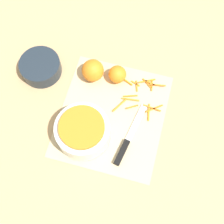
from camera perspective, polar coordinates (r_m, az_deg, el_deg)
The scene contains 8 objects.
ground_plane at distance 1.13m, azimuth -0.00°, elevation -0.68°, with size 4.00×4.00×0.00m, color tan.
cutting_board at distance 1.13m, azimuth -0.00°, elevation -0.63°, with size 0.42×0.37×0.01m.
bowl_speckled at distance 1.06m, azimuth -5.39°, elevation -3.48°, with size 0.19×0.19×0.09m.
bowl_dark at distance 1.22m, azimuth -12.91°, elevation 7.99°, with size 0.15×0.15×0.06m.
knife at distance 1.09m, azimuth 2.51°, elevation -6.00°, with size 0.25×0.06×0.02m.
orange_left at distance 1.16m, azimuth -3.53°, elevation 7.60°, with size 0.08×0.08×0.08m.
orange_right at distance 1.16m, azimuth 0.98°, elevation 6.90°, with size 0.07×0.07×0.07m.
peel_pile at distance 1.16m, azimuth 5.43°, elevation 3.13°, with size 0.17×0.17×0.01m.
Camera 1 is at (-0.40, -0.11, 1.06)m, focal length 50.00 mm.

